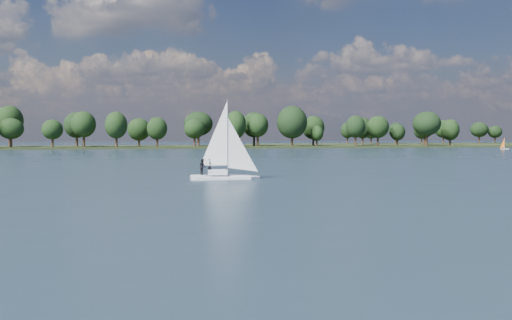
{
  "coord_description": "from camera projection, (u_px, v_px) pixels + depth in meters",
  "views": [
    {
      "loc": [
        -11.98,
        -16.84,
        4.93
      ],
      "look_at": [
        0.68,
        38.05,
        2.5
      ],
      "focal_mm": 40.0,
      "sensor_mm": 36.0,
      "label": 1
    }
  ],
  "objects": [
    {
      "name": "ground",
      "position": [
        185.0,
        160.0,
        116.65
      ],
      "size": [
        700.0,
        700.0,
        0.0
      ],
      "primitive_type": "plane",
      "color": "#233342",
      "rests_on": "ground"
    },
    {
      "name": "treeline",
      "position": [
        144.0,
        127.0,
        220.7
      ],
      "size": [
        562.1,
        74.03,
        18.0
      ],
      "color": "black",
      "rests_on": "ground"
    },
    {
      "name": "far_shore_back",
      "position": [
        450.0,
        145.0,
        308.32
      ],
      "size": [
        220.0,
        30.0,
        1.4
      ],
      "primitive_type": "cube",
      "color": "black",
      "rests_on": "ground"
    },
    {
      "name": "sailboat",
      "position": [
        221.0,
        156.0,
        63.73
      ],
      "size": [
        7.2,
        2.35,
        9.36
      ],
      "rotation": [
        0.0,
        0.0,
        -0.05
      ],
      "color": "white",
      "rests_on": "ground"
    },
    {
      "name": "far_shore",
      "position": [
        156.0,
        148.0,
        225.68
      ],
      "size": [
        660.0,
        40.0,
        1.5
      ],
      "primitive_type": "cube",
      "color": "black",
      "rests_on": "ground"
    },
    {
      "name": "dinghy_orange",
      "position": [
        505.0,
        146.0,
        203.25
      ],
      "size": [
        3.06,
        2.14,
        4.55
      ],
      "rotation": [
        0.0,
        0.0,
        -0.4
      ],
      "color": "silver",
      "rests_on": "ground"
    }
  ]
}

